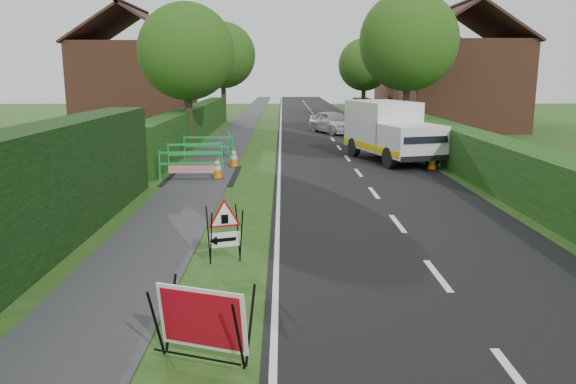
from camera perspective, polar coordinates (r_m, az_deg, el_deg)
name	(u,v)px	position (r m, az deg, el deg)	size (l,w,h in m)	color
ground	(297,299)	(9.05, 0.96, -10.84)	(120.00, 120.00, 0.00)	#204915
road_surface	(318,120)	(43.57, 3.05, 7.29)	(6.00, 90.00, 0.02)	black
footpath	(246,120)	(43.57, -4.25, 7.28)	(2.00, 90.00, 0.02)	#2D2D30
hedge_west_far	(194,140)	(30.91, -9.48, 5.25)	(1.00, 24.00, 1.80)	#14380F
hedge_east	(436,155)	(25.50, 14.77, 3.63)	(1.20, 50.00, 1.50)	#14380F
house_west	(137,83)	(39.57, -15.13, 10.63)	(7.50, 7.40, 7.88)	brown
house_east_a	(458,84)	(38.04, 16.89, 10.50)	(7.50, 7.40, 7.88)	brown
house_east_b	(421,81)	(51.81, 13.33, 10.93)	(7.50, 7.40, 7.88)	brown
tree_nw	(186,52)	(26.72, -10.28, 13.83)	(4.40, 4.40, 6.70)	#2D2116
tree_ne	(409,41)	(31.10, 12.15, 14.74)	(5.20, 5.20, 7.79)	#2D2116
tree_fw	(223,55)	(42.59, -6.65, 13.62)	(4.80, 4.80, 7.24)	#2D2116
tree_fe	(364,65)	(46.82, 7.76, 12.69)	(4.20, 4.20, 6.33)	#2D2116
red_rect_sign	(202,320)	(7.07, -8.74, -12.77)	(1.30, 1.03, 0.98)	black
triangle_sign	(223,226)	(10.49, -6.63, -3.47)	(0.90, 0.90, 1.05)	black
works_van	(390,130)	(23.36, 10.30, 6.23)	(3.42, 5.58, 2.39)	silver
traffic_cone_0	(432,159)	(21.50, 14.45, 3.22)	(0.38, 0.38, 0.79)	black
traffic_cone_1	(408,153)	(23.02, 12.13, 3.89)	(0.38, 0.38, 0.79)	black
traffic_cone_2	(413,147)	(25.10, 12.58, 4.51)	(0.38, 0.38, 0.79)	black
traffic_cone_3	(217,168)	(19.16, -7.18, 2.48)	(0.38, 0.38, 0.79)	black
traffic_cone_4	(234,157)	(21.54, -5.51, 3.56)	(0.38, 0.38, 0.79)	black
ped_barrier_0	(190,161)	(19.15, -9.95, 3.11)	(2.08, 0.53, 1.00)	#1A9141
ped_barrier_1	(195,152)	(21.40, -9.38, 4.05)	(2.09, 0.79, 1.00)	#1A9141
ped_barrier_2	(208,144)	(23.59, -8.12, 4.80)	(2.08, 0.48, 1.00)	#1A9141
ped_barrier_3	(229,142)	(24.51, -5.98, 5.12)	(0.64, 2.09, 1.00)	#1A9141
redwhite_plank	(192,183)	(18.67, -9.72, 0.94)	(1.50, 0.04, 0.25)	red
hatchback_car	(333,122)	(33.97, 4.57, 7.10)	(1.60, 3.97, 1.35)	silver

